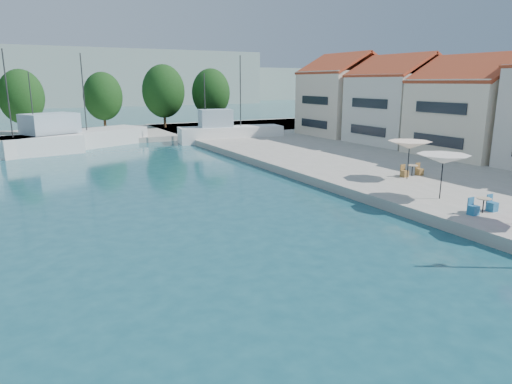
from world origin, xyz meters
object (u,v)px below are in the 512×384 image
umbrella_cream (410,145)px  umbrella_white (443,159)px  trawler_03 (70,139)px  trawler_04 (228,133)px

umbrella_cream → umbrella_white: bearing=-116.5°
trawler_03 → umbrella_white: (15.45, -34.52, 1.75)m
trawler_04 → umbrella_white: (-1.60, -31.92, 1.74)m
trawler_04 → umbrella_cream: 27.29m
trawler_03 → umbrella_cream: bearing=-85.1°
trawler_04 → umbrella_white: trawler_04 is taller
trawler_04 → umbrella_white: bearing=-84.0°
trawler_03 → trawler_04: 17.24m
trawler_03 → trawler_04: (17.04, -2.60, 0.00)m
umbrella_white → umbrella_cream: bearing=63.5°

